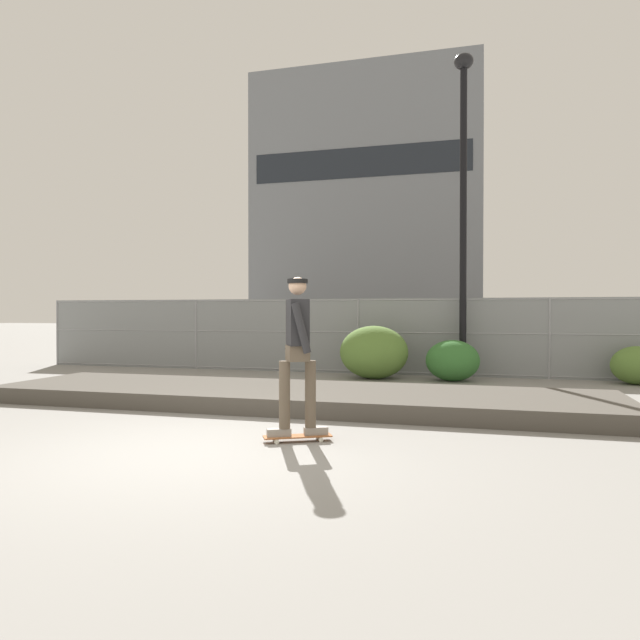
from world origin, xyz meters
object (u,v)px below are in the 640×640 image
(parked_car_near, at_px, (240,333))
(shrub_left, at_px, (374,352))
(skater, at_px, (298,345))
(street_lamp, at_px, (463,179))
(skateboard, at_px, (298,437))
(shrub_center, at_px, (453,361))
(shrub_right, at_px, (637,365))

(parked_car_near, relative_size, shrub_left, 2.84)
(parked_car_near, xyz_separation_m, shrub_left, (5.20, -4.40, -0.23))
(skater, xyz_separation_m, parked_car_near, (-5.51, 10.97, -0.30))
(skater, distance_m, street_lamp, 8.20)
(skateboard, distance_m, shrub_center, 6.75)
(shrub_right, bearing_deg, street_lamp, 175.67)
(skater, height_order, street_lamp, street_lamp)
(street_lamp, distance_m, shrub_left, 4.47)
(shrub_right, bearing_deg, parked_car_near, 159.62)
(skater, xyz_separation_m, shrub_left, (-0.31, 6.58, -0.54))
(shrub_left, bearing_deg, shrub_right, 4.40)
(skateboard, relative_size, skater, 0.43)
(skateboard, relative_size, shrub_right, 0.77)
(skater, distance_m, shrub_center, 6.78)
(street_lamp, bearing_deg, shrub_left, -160.39)
(parked_car_near, bearing_deg, skater, -63.35)
(skateboard, xyz_separation_m, shrub_right, (5.19, 7.00, 0.35))
(street_lamp, relative_size, shrub_center, 6.34)
(skater, height_order, shrub_right, skater)
(skateboard, distance_m, street_lamp, 8.71)
(skater, xyz_separation_m, street_lamp, (1.63, 7.27, 3.43))
(skateboard, bearing_deg, shrub_left, 92.68)
(shrub_center, bearing_deg, shrub_right, 6.31)
(shrub_center, height_order, shrub_right, shrub_center)
(parked_car_near, bearing_deg, shrub_left, -40.22)
(skateboard, distance_m, parked_car_near, 12.30)
(street_lamp, height_order, shrub_left, street_lamp)
(skateboard, bearing_deg, skater, 135.00)
(skateboard, relative_size, shrub_center, 0.68)
(skater, relative_size, shrub_right, 1.78)
(skateboard, xyz_separation_m, shrub_left, (-0.31, 6.58, 0.55))
(skater, relative_size, street_lamp, 0.25)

